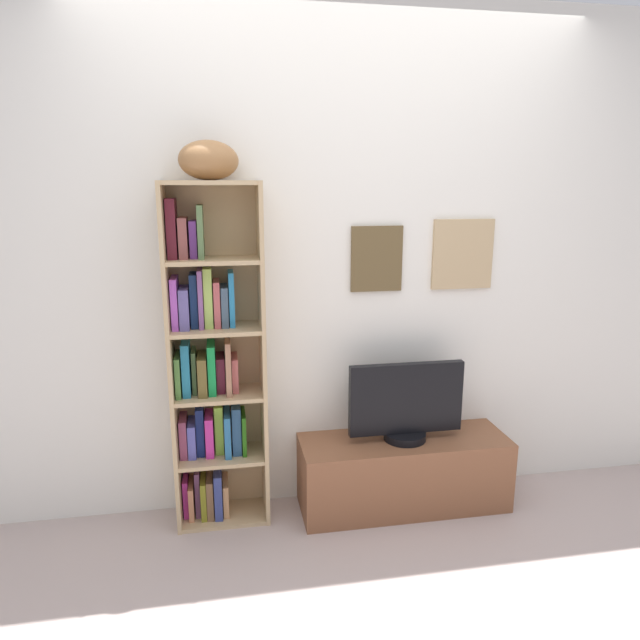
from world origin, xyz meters
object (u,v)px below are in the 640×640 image
bookshelf (211,368)px  tv_stand (404,472)px  television (406,404)px  football (209,160)px

bookshelf → tv_stand: (0.98, -0.09, -0.61)m
television → football: bearing=176.6°
television → tv_stand: bearing=-90.0°
bookshelf → tv_stand: size_ratio=1.55×
bookshelf → football: football is taller
football → tv_stand: football is taller
football → television: size_ratio=0.49×
football → tv_stand: size_ratio=0.27×
bookshelf → television: 1.01m
bookshelf → football: bearing=-40.6°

